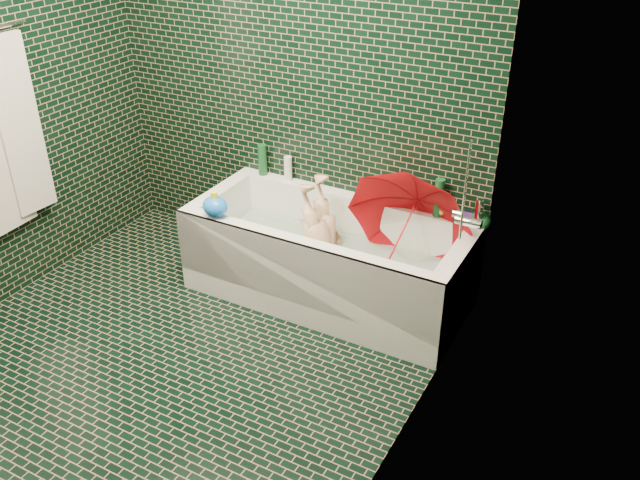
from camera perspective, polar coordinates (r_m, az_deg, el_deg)
The scene contains 19 objects.
floor at distance 3.84m, azimuth -12.66°, elevation -10.23°, with size 2.80×2.80×0.00m, color black.
wall_back at distance 4.26m, azimuth -2.23°, elevation 13.80°, with size 2.80×2.80×0.00m, color black.
wall_right at distance 2.55m, azimuth 7.10°, elevation 2.09°, with size 2.80×2.80×0.00m, color black.
bathtub at distance 4.17m, azimuth 0.65°, elevation -2.26°, with size 1.70×0.75×0.55m.
bath_mat at distance 4.21m, azimuth 0.76°, elevation -2.78°, with size 1.35×0.47×0.01m, color green.
water at distance 4.13m, azimuth 0.77°, elevation -1.10°, with size 1.48×0.53×0.00m, color silver.
towel at distance 4.31m, azimuth -25.02°, elevation 8.11°, with size 0.08×0.44×1.12m.
faucet at distance 3.64m, azimuth 12.18°, elevation 2.09°, with size 0.18×0.19×0.55m.
child at distance 4.15m, azimuth 0.34°, elevation -0.82°, with size 0.33×0.22×0.90m, color tan.
umbrella at distance 3.90m, azimuth 6.88°, elevation 0.54°, with size 0.71×0.71×0.63m, color red.
soap_bottle_a at distance 4.03m, azimuth 13.09°, elevation 1.25°, with size 0.09×0.09×0.23m, color white.
soap_bottle_b at distance 4.03m, azimuth 12.13°, elevation 1.40°, with size 0.08×0.08×0.17m, color #4E2078.
soap_bottle_c at distance 4.00m, azimuth 12.94°, elevation 1.08°, with size 0.14×0.14×0.18m, color #144822.
bottle_right_tall at distance 4.03m, azimuth 9.98°, elevation 3.52°, with size 0.06×0.06×0.24m, color #144822.
bottle_right_pump at distance 3.98m, azimuth 13.20°, elevation 2.28°, with size 0.05×0.05×0.17m, color silver.
bottle_left_tall at distance 4.53m, azimuth -4.86°, elevation 6.76°, with size 0.06×0.06×0.21m, color #144822.
bottle_left_short at distance 4.45m, azimuth -2.71°, elevation 6.03°, with size 0.05×0.05×0.17m, color white.
rubber_duck at distance 4.07m, azimuth 10.47°, elevation 2.58°, with size 0.13×0.10×0.10m.
bath_toy at distance 4.03m, azimuth -8.83°, elevation 2.83°, with size 0.19×0.18×0.16m.
Camera 1 is at (2.09, -2.12, 2.43)m, focal length 38.00 mm.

